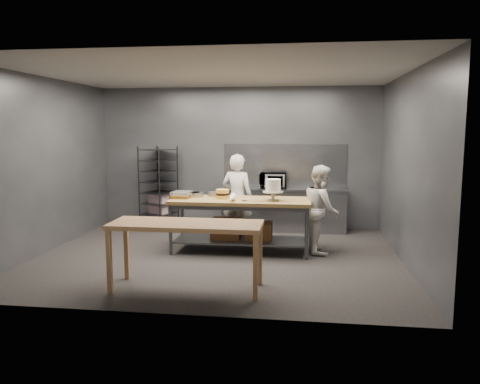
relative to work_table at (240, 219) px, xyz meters
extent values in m
plane|color=black|center=(-0.32, -0.39, -0.57)|extent=(6.00, 6.00, 0.00)
cube|color=#4C4F54|center=(-0.32, 2.11, 0.93)|extent=(6.00, 0.04, 3.00)
cube|color=olive|center=(0.00, -0.01, 0.32)|extent=(2.40, 0.90, 0.06)
cube|color=#47494C|center=(0.00, -0.01, -0.37)|extent=(2.25, 0.75, 0.03)
cylinder|color=#47494C|center=(-1.14, -0.40, -0.14)|extent=(0.06, 0.06, 0.86)
cylinder|color=#47494C|center=(-1.14, 0.38, -0.14)|extent=(0.06, 0.06, 0.86)
cylinder|color=#47494C|center=(1.14, -0.40, -0.14)|extent=(0.06, 0.06, 0.86)
cylinder|color=#47494C|center=(1.14, 0.38, -0.14)|extent=(0.06, 0.06, 0.86)
cube|color=brown|center=(-0.25, 0.02, -0.18)|extent=(0.50, 0.40, 0.35)
cube|color=brown|center=(0.33, 0.02, -0.21)|extent=(0.45, 0.38, 0.30)
cube|color=#9B7040|center=(-0.45, -2.02, 0.30)|extent=(2.00, 0.70, 0.06)
cube|color=#9B7040|center=(-1.40, -2.32, -0.15)|extent=(0.06, 0.06, 0.84)
cube|color=#9B7040|center=(-1.40, -1.72, -0.15)|extent=(0.06, 0.06, 0.84)
cube|color=#9B7040|center=(0.50, -2.32, -0.15)|extent=(0.06, 0.06, 0.84)
cube|color=#9B7040|center=(0.50, -1.72, -0.15)|extent=(0.06, 0.06, 0.84)
cube|color=slate|center=(0.68, 1.79, 0.31)|extent=(2.60, 0.60, 0.04)
cube|color=slate|center=(0.68, 1.79, -0.14)|extent=(2.56, 0.56, 0.86)
cube|color=slate|center=(0.68, 2.09, 0.78)|extent=(2.60, 0.02, 0.90)
cube|color=black|center=(-1.99, 1.71, 0.30)|extent=(0.80, 0.83, 1.75)
cube|color=white|center=(-1.99, 1.71, -0.03)|extent=(0.44, 0.37, 0.45)
imported|color=silver|center=(-0.15, 0.69, 0.26)|extent=(0.68, 0.54, 1.66)
imported|color=silver|center=(1.38, 0.13, 0.18)|extent=(0.66, 0.80, 1.51)
imported|color=black|center=(0.45, 1.79, 0.48)|extent=(0.54, 0.37, 0.30)
cylinder|color=#A89F86|center=(0.57, -0.13, 0.36)|extent=(0.20, 0.20, 0.02)
cylinder|color=#A89F86|center=(0.57, -0.13, 0.43)|extent=(0.06, 0.06, 0.12)
cylinder|color=#A89F86|center=(0.57, -0.13, 0.50)|extent=(0.34, 0.34, 0.02)
cylinder|color=white|center=(0.57, -0.13, 0.61)|extent=(0.25, 0.25, 0.21)
cylinder|color=gold|center=(-0.31, 0.00, 0.38)|extent=(0.23, 0.23, 0.06)
cylinder|color=black|center=(-0.31, 0.00, 0.43)|extent=(0.23, 0.23, 0.04)
cylinder|color=gold|center=(-0.31, 0.00, 0.48)|extent=(0.23, 0.23, 0.06)
cylinder|color=gray|center=(-0.82, 0.17, 0.39)|extent=(0.27, 0.27, 0.07)
cylinder|color=gray|center=(-0.50, 0.29, 0.39)|extent=(0.25, 0.25, 0.07)
cylinder|color=gray|center=(-0.88, 0.19, 0.39)|extent=(0.27, 0.27, 0.07)
cylinder|color=gray|center=(-0.93, 0.16, 0.39)|extent=(0.29, 0.29, 0.07)
cone|color=white|center=(-0.10, -0.33, 0.41)|extent=(0.12, 0.38, 0.12)
cube|color=slate|center=(0.29, -0.24, 0.35)|extent=(0.28, 0.02, 0.00)
cube|color=black|center=(0.11, -0.24, 0.36)|extent=(0.09, 0.02, 0.02)
cube|color=brown|center=(-1.05, -0.08, 0.37)|extent=(0.30, 0.20, 0.05)
cube|color=silver|center=(-1.05, -0.08, 0.43)|extent=(0.31, 0.21, 0.06)
cube|color=brown|center=(-1.03, 0.08, 0.37)|extent=(0.30, 0.20, 0.05)
cube|color=silver|center=(-1.03, 0.08, 0.43)|extent=(0.31, 0.21, 0.06)
camera|label=1|loc=(1.05, -7.90, 1.56)|focal=35.00mm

